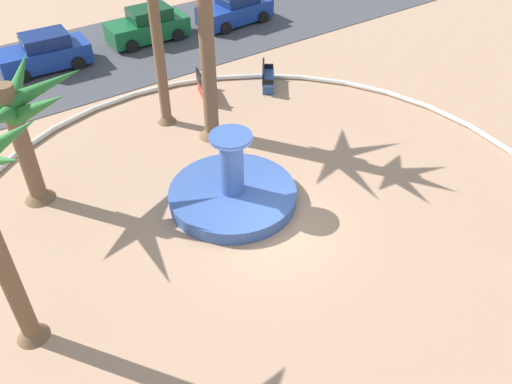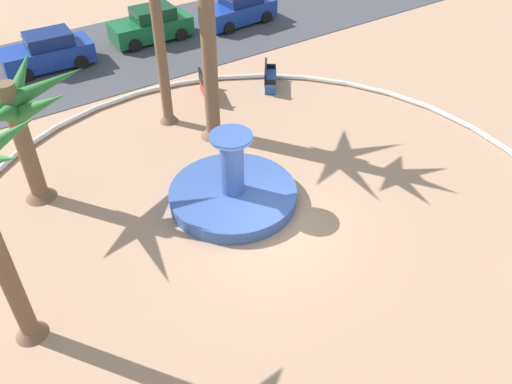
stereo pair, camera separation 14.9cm
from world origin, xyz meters
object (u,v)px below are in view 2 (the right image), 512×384
object	(u,v)px
bench_east	(208,89)
bench_southwest	(270,80)
palm_tree_far_side	(16,115)
fountain	(233,192)
parked_car_second	(151,25)
palm_tree_by_curb	(207,14)
parked_car_leftmost	(48,52)
parked_car_third	(239,9)

from	to	relation	value
bench_east	bench_southwest	distance (m)	2.77
palm_tree_far_side	fountain	bearing A→B (deg)	-35.81
fountain	parked_car_second	world-z (taller)	fountain
fountain	bench_southwest	world-z (taller)	fountain
bench_east	fountain	bearing A→B (deg)	-113.22
palm_tree_by_curb	parked_car_leftmost	world-z (taller)	palm_tree_by_curb
bench_southwest	palm_tree_far_side	bearing A→B (deg)	-169.25
bench_east	parked_car_second	bearing A→B (deg)	85.16
bench_east	parked_car_leftmost	world-z (taller)	parked_car_leftmost
palm_tree_far_side	parked_car_second	size ratio (longest dim) A/B	1.11
bench_southwest	parked_car_leftmost	xyz separation A→B (m)	(-7.37, 7.16, 0.43)
parked_car_leftmost	bench_southwest	bearing A→B (deg)	-44.17
bench_east	parked_car_leftmost	distance (m)	7.95
parked_car_third	parked_car_leftmost	bearing A→B (deg)	177.89
bench_southwest	parked_car_second	world-z (taller)	parked_car_second
parked_car_third	bench_east	bearing A→B (deg)	-131.85
palm_tree_by_curb	parked_car_leftmost	distance (m)	10.53
bench_east	palm_tree_far_side	bearing A→B (deg)	-160.62
fountain	parked_car_second	size ratio (longest dim) A/B	1.02
parked_car_second	fountain	bearing A→B (deg)	-104.30
bench_southwest	parked_car_leftmost	distance (m)	10.29
palm_tree_by_curb	parked_car_third	distance (m)	11.76
palm_tree_by_curb	palm_tree_far_side	bearing A→B (deg)	-179.96
fountain	parked_car_third	bearing A→B (deg)	56.82
fountain	bench_southwest	bearing A→B (deg)	46.35
palm_tree_by_curb	bench_southwest	size ratio (longest dim) A/B	4.38
palm_tree_by_curb	palm_tree_far_side	size ratio (longest dim) A/B	1.56
palm_tree_by_curb	palm_tree_far_side	world-z (taller)	palm_tree_by_curb
bench_east	parked_car_second	xyz separation A→B (m)	(0.56, 6.62, 0.43)
fountain	parked_car_third	size ratio (longest dim) A/B	1.01
parked_car_second	palm_tree_far_side	bearing A→B (deg)	-131.98
palm_tree_far_side	bench_southwest	size ratio (longest dim) A/B	2.82
parked_car_leftmost	parked_car_second	distance (m)	5.28
palm_tree_far_side	palm_tree_by_curb	bearing A→B (deg)	0.04
fountain	parked_car_third	xyz separation A→B (m)	(8.16, 12.48, 0.43)
palm_tree_far_side	parked_car_leftmost	xyz separation A→B (m)	(3.18, 9.16, -2.34)
parked_car_leftmost	palm_tree_by_curb	bearing A→B (deg)	-69.83
fountain	palm_tree_far_side	world-z (taller)	palm_tree_far_side
palm_tree_by_curb	bench_southwest	xyz separation A→B (m)	(4.01, 2.00, -4.38)
palm_tree_by_curb	parked_car_second	xyz separation A→B (m)	(1.91, 9.39, -3.95)
palm_tree_by_curb	parked_car_leftmost	xyz separation A→B (m)	(-3.37, 9.16, -3.95)
parked_car_second	bench_southwest	bearing A→B (deg)	-74.16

